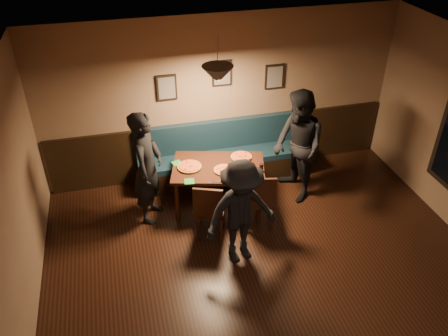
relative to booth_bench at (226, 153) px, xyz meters
The scene contains 23 objects.
floor 3.24m from the booth_bench, 90.00° to the right, with size 7.00×7.00×0.00m, color black.
ceiling 3.94m from the booth_bench, 90.00° to the right, with size 7.00×7.00×0.00m, color silver.
wall_back 0.95m from the booth_bench, 90.00° to the left, with size 6.00×6.00×0.00m, color #8C704F.
wainscot 0.27m from the booth_bench, 90.00° to the left, with size 5.88×0.06×1.00m, color black.
booth_bench is the anchor object (origin of this frame).
picture_left 1.52m from the booth_bench, 163.30° to the left, with size 0.32×0.04×0.42m, color black.
picture_center 1.38m from the booth_bench, 90.00° to the left, with size 0.32×0.04×0.42m, color black.
picture_right 1.52m from the booth_bench, 16.70° to the left, with size 0.32×0.04×0.42m, color black.
pendant_lamp 1.92m from the booth_bench, 112.91° to the right, with size 0.44×0.44×0.25m, color black.
dining_table 0.81m from the booth_bench, 112.91° to the right, with size 1.40×0.90×0.75m, color #311A0D.
chair_near_left 1.49m from the booth_bench, 113.44° to the right, with size 0.42×0.42×0.95m, color black, non-canonical shape.
chair_near_right 1.34m from the booth_bench, 82.75° to the right, with size 0.43×0.43×0.98m, color #321B0E, non-canonical shape.
diner_left 1.62m from the booth_bench, 152.07° to the right, with size 0.66×0.43×1.81m, color black.
diner_right 1.31m from the booth_bench, 37.93° to the right, with size 0.90×0.70×1.86m, color black.
diner_front 1.99m from the booth_bench, 98.72° to the right, with size 1.02×0.59×1.58m, color black.
pizza_a 1.04m from the booth_bench, 138.65° to the right, with size 0.37×0.37×0.04m, color orange.
pizza_b 0.95m from the booth_bench, 106.31° to the right, with size 0.31×0.31×0.04m, color #C07C24.
pizza_c 0.65m from the booth_bench, 80.20° to the right, with size 0.33×0.33×0.04m, color #CA6926.
soda_glass 1.12m from the booth_bench, 74.75° to the right, with size 0.06×0.06×0.14m, color black.
tabasco_bottle 0.88m from the booth_bench, 77.93° to the right, with size 0.03×0.03×0.13m, color #8A0407.
napkin_a 1.07m from the booth_bench, 152.14° to the right, with size 0.14×0.14×0.01m, color #207B31.
napkin_b 1.33m from the booth_bench, 128.79° to the right, with size 0.14×0.14×0.01m, color #207A27.
cutlery_set 1.23m from the booth_bench, 108.25° to the right, with size 0.02×0.20×0.00m, color #B8B8BD.
Camera 1 is at (-1.68, -3.24, 4.62)m, focal length 36.58 mm.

